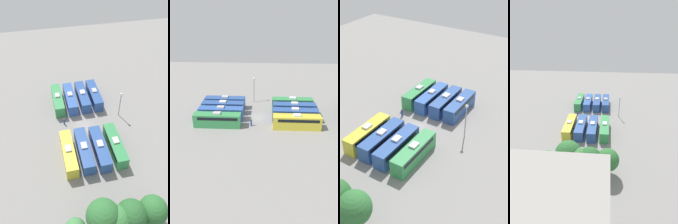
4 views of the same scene
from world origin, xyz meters
The scene contains 16 objects.
ground_plane centered at (0.00, 0.00, 0.00)m, with size 118.13×118.13×0.00m, color gray.
bus_0 centered at (-4.85, -8.82, 1.66)m, with size 2.47×10.33×3.38m.
bus_1 centered at (-1.61, -8.77, 1.66)m, with size 2.47×10.33×3.38m.
bus_2 centered at (1.74, -8.68, 1.66)m, with size 2.47×10.33×3.38m.
bus_3 centered at (5.00, -8.86, 1.66)m, with size 2.47×10.33×3.38m.
bus_4 centered at (-4.96, 8.57, 1.66)m, with size 2.47×10.33×3.38m.
bus_5 centered at (-1.55, 8.69, 1.66)m, with size 2.47×10.33×3.38m.
bus_6 centered at (1.80, 8.46, 1.66)m, with size 2.47×10.33×3.38m.
bus_7 centered at (5.06, 8.48, 1.66)m, with size 2.47×10.33×3.38m.
worker_person centered at (4.50, -1.45, 0.84)m, with size 0.36×0.36×1.80m.
light_pole centered at (-9.43, -1.58, 4.87)m, with size 0.60×0.60×7.08m.
tree_0 centered at (-6.00, 23.78, 3.94)m, with size 4.62×4.62×6.26m.
tree_1 centered at (-2.35, 23.82, 3.84)m, with size 5.05×5.05×6.37m.
tree_2 centered at (0.16, 24.12, 3.96)m, with size 4.73×4.73×6.33m.
tree_3 centered at (2.10, 23.27, 4.59)m, with size 5.41×5.41×7.31m.
tree_4 centered at (6.50, 23.69, 3.37)m, with size 3.24×3.24×5.04m.
Camera 4 is at (-5.47, 50.46, 28.60)m, focal length 28.00 mm.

